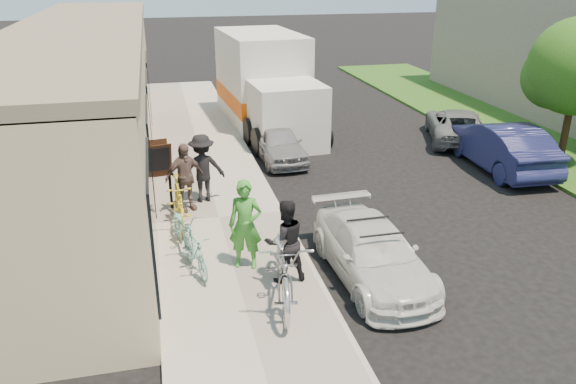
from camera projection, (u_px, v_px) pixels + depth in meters
ground at (336, 275)px, 11.35m from camera, size 120.00×120.00×0.00m
sidewalk at (219, 220)px, 13.60m from camera, size 3.00×34.00×0.15m
curb at (282, 214)px, 13.93m from camera, size 0.12×34.00×0.13m
storefront at (87, 99)px, 16.62m from camera, size 3.60×20.00×4.22m
bike_rack at (176, 189)px, 13.62m from camera, size 0.30×0.66×0.99m
sandwich_board at (160, 159)px, 16.03m from camera, size 0.71×0.72×1.00m
sedan_white at (372, 252)px, 11.07m from camera, size 1.70×3.89×1.15m
sedan_silver at (278, 143)px, 17.77m from camera, size 1.46×3.33×1.12m
moving_truck at (266, 87)px, 21.12m from camera, size 3.06×7.16×3.45m
far_car_blue at (501, 146)px, 16.96m from camera, size 1.75×4.47×1.45m
far_car_gray at (457, 125)px, 19.74m from camera, size 3.19×4.44×1.12m
median_tree at (576, 70)px, 16.45m from camera, size 2.86×2.86×4.38m
tandem_bike at (284, 265)px, 10.05m from camera, size 1.29×2.69×1.36m
woman_rider at (245, 225)px, 11.04m from camera, size 0.77×0.63×1.84m
man_standing at (285, 241)px, 10.58m from camera, size 0.89×0.73×1.67m
cruiser_bike_a at (195, 251)px, 11.02m from camera, size 0.74×1.53×0.89m
cruiser_bike_b at (183, 229)px, 11.94m from camera, size 0.88×1.80×0.91m
cruiser_bike_c at (179, 203)px, 12.92m from camera, size 0.62×1.93×1.15m
bystander_a at (202, 168)px, 14.20m from camera, size 1.19×0.75×1.76m
bystander_b at (185, 177)px, 13.66m from camera, size 1.09×0.77×1.72m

